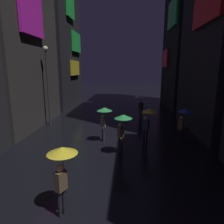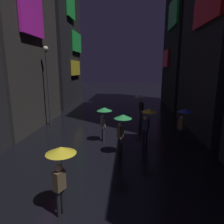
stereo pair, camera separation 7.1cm
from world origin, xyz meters
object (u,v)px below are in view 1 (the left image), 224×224
object	(u,v)px
pedestrian_midstreet_left_green	(104,115)
pedestrian_foreground_left_yellow	(148,116)
pedestrian_near_crossing_green	(123,123)
streetlamp_left_far	(47,78)
pedestrian_midstreet_centre_clear	(140,100)
pedestrian_foreground_right_yellow	(62,162)
pedestrian_far_right_blue	(184,116)

from	to	relation	value
pedestrian_midstreet_left_green	pedestrian_foreground_left_yellow	bearing A→B (deg)	-4.51
pedestrian_near_crossing_green	streetlamp_left_far	world-z (taller)	streetlamp_left_far
pedestrian_foreground_left_yellow	pedestrian_midstreet_left_green	world-z (taller)	same
pedestrian_midstreet_centre_clear	pedestrian_foreground_right_yellow	world-z (taller)	same
pedestrian_far_right_blue	pedestrian_midstreet_centre_clear	xyz separation A→B (m)	(-2.19, 5.79, 0.00)
pedestrian_foreground_left_yellow	pedestrian_near_crossing_green	bearing A→B (deg)	-132.77
pedestrian_foreground_right_yellow	streetlamp_left_far	world-z (taller)	streetlamp_left_far
pedestrian_midstreet_centre_clear	pedestrian_foreground_right_yellow	xyz separation A→B (m)	(-2.96, -11.98, 0.00)
pedestrian_midstreet_left_green	streetlamp_left_far	world-z (taller)	streetlamp_left_far
pedestrian_midstreet_centre_clear	streetlamp_left_far	xyz separation A→B (m)	(-7.07, -2.54, 2.01)
pedestrian_midstreet_centre_clear	pedestrian_near_crossing_green	bearing A→B (deg)	-99.76
streetlamp_left_far	pedestrian_midstreet_left_green	bearing A→B (deg)	-35.27
pedestrian_midstreet_left_green	streetlamp_left_far	size ratio (longest dim) A/B	0.36
pedestrian_midstreet_left_green	pedestrian_foreground_right_yellow	size ratio (longest dim) A/B	1.00
pedestrian_near_crossing_green	pedestrian_foreground_right_yellow	world-z (taller)	same
pedestrian_far_right_blue	pedestrian_midstreet_left_green	distance (m)	4.63
streetlamp_left_far	pedestrian_foreground_right_yellow	bearing A→B (deg)	-66.46
pedestrian_midstreet_centre_clear	pedestrian_foreground_right_yellow	size ratio (longest dim) A/B	1.00
pedestrian_near_crossing_green	streetlamp_left_far	xyz separation A→B (m)	(-5.77, 5.02, 2.01)
pedestrian_foreground_right_yellow	pedestrian_foreground_left_yellow	bearing A→B (deg)	62.66
pedestrian_foreground_left_yellow	pedestrian_midstreet_centre_clear	size ratio (longest dim) A/B	1.00
pedestrian_far_right_blue	pedestrian_midstreet_centre_clear	world-z (taller)	same
pedestrian_far_right_blue	pedestrian_foreground_right_yellow	size ratio (longest dim) A/B	1.00
pedestrian_foreground_right_yellow	streetlamp_left_far	size ratio (longest dim) A/B	0.36
pedestrian_near_crossing_green	streetlamp_left_far	size ratio (longest dim) A/B	0.36
pedestrian_foreground_left_yellow	pedestrian_far_right_blue	bearing A→B (deg)	6.34
pedestrian_foreground_right_yellow	pedestrian_near_crossing_green	bearing A→B (deg)	69.45
pedestrian_midstreet_centre_clear	streetlamp_left_far	world-z (taller)	streetlamp_left_far
pedestrian_midstreet_centre_clear	streetlamp_left_far	distance (m)	7.78
pedestrian_far_right_blue	pedestrian_midstreet_centre_clear	size ratio (longest dim) A/B	1.00
pedestrian_far_right_blue	pedestrian_midstreet_centre_clear	distance (m)	6.19
pedestrian_near_crossing_green	pedestrian_foreground_right_yellow	bearing A→B (deg)	-110.55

